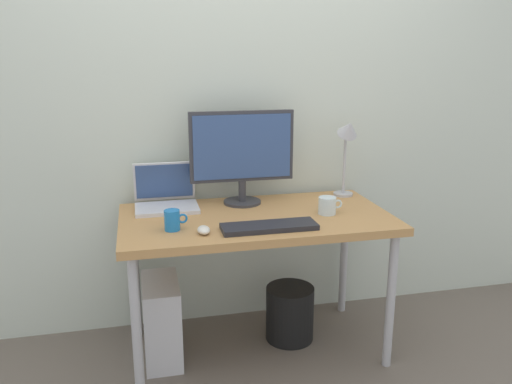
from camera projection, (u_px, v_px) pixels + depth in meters
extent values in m
plane|color=#665B51|center=(256.00, 348.00, 2.79)|extent=(6.00, 6.00, 0.00)
cube|color=silver|center=(239.00, 95.00, 2.84)|extent=(4.40, 0.04, 2.60)
cube|color=#B7844C|center=(256.00, 219.00, 2.60)|extent=(1.33, 0.72, 0.04)
cylinder|color=#B2B2B7|center=(136.00, 330.00, 2.28)|extent=(0.04, 0.04, 0.70)
cylinder|color=#B2B2B7|center=(391.00, 301.00, 2.55)|extent=(0.04, 0.04, 0.70)
cylinder|color=#B2B2B7|center=(136.00, 275.00, 2.84)|extent=(0.04, 0.04, 0.70)
cylinder|color=#B2B2B7|center=(344.00, 256.00, 3.11)|extent=(0.04, 0.04, 0.70)
cylinder|color=#333338|center=(242.00, 202.00, 2.80)|extent=(0.20, 0.20, 0.01)
cylinder|color=#333338|center=(242.00, 191.00, 2.78)|extent=(0.04, 0.04, 0.11)
cube|color=#333338|center=(242.00, 146.00, 2.72)|extent=(0.55, 0.03, 0.37)
cube|color=#334C7F|center=(243.00, 147.00, 2.71)|extent=(0.51, 0.01, 0.33)
cube|color=silver|center=(167.00, 208.00, 2.67)|extent=(0.32, 0.22, 0.02)
cube|color=silver|center=(164.00, 181.00, 2.77)|extent=(0.32, 0.05, 0.21)
cube|color=#334C7F|center=(164.00, 181.00, 2.76)|extent=(0.30, 0.04, 0.18)
cylinder|color=#B2B2B7|center=(343.00, 194.00, 2.96)|extent=(0.11, 0.11, 0.01)
cylinder|color=#B2B2B7|center=(344.00, 163.00, 2.91)|extent=(0.02, 0.02, 0.34)
cone|color=#B2B2B7|center=(349.00, 129.00, 2.82)|extent=(0.11, 0.14, 0.13)
cube|color=#232328|center=(269.00, 227.00, 2.39)|extent=(0.44, 0.14, 0.02)
ellipsoid|color=silver|center=(204.00, 230.00, 2.33)|extent=(0.06, 0.09, 0.03)
cylinder|color=#1E72BF|center=(172.00, 220.00, 2.37)|extent=(0.07, 0.07, 0.09)
torus|color=#1E72BF|center=(183.00, 218.00, 2.37)|extent=(0.05, 0.01, 0.05)
cylinder|color=silver|center=(327.00, 206.00, 2.61)|extent=(0.09, 0.09, 0.09)
torus|color=silver|center=(338.00, 204.00, 2.62)|extent=(0.05, 0.01, 0.05)
cube|color=silver|center=(162.00, 320.00, 2.65)|extent=(0.18, 0.36, 0.42)
cylinder|color=black|center=(290.00, 313.00, 2.85)|extent=(0.26, 0.26, 0.30)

